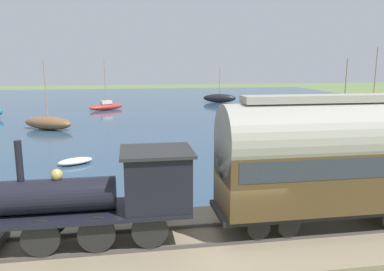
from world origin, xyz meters
The scene contains 14 objects.
ground_plane centered at (0.00, 0.00, 0.00)m, with size 200.00×200.00×0.00m, color #607542.
harbor_water centered at (43.11, 0.00, 0.00)m, with size 80.00×80.00×0.01m.
rail_embankment centered at (0.19, 0.00, 0.28)m, with size 5.24×56.00×0.68m.
steam_locomotive centered at (0.19, 3.99, 2.34)m, with size 2.04×6.37×3.36m.
passenger_coach centered at (0.19, -3.40, 3.17)m, with size 2.40×8.25×4.56m.
sailboat_black centered at (47.43, -10.73, 0.71)m, with size 3.07×5.45×5.56m.
sailboat_navy centered at (20.51, -19.00, 0.46)m, with size 4.71×6.02×7.70m.
sailboat_white centered at (16.11, -13.39, 0.73)m, with size 1.92×3.38×6.59m.
sailboat_red centered at (40.29, 6.71, 0.51)m, with size 3.76×4.89×6.71m.
sailboat_brown centered at (25.77, 11.27, 0.65)m, with size 4.02×5.41×6.61m.
rowboat_off_pier centered at (9.08, 1.73, 0.20)m, with size 2.25×2.51×0.38m.
rowboat_near_shore centered at (12.07, -6.20, 0.19)m, with size 2.38×2.37×0.37m.
rowboat_mid_harbor centered at (12.43, 6.98, 0.20)m, with size 1.95×2.44×0.39m.
rowboat_far_out centered at (4.95, -1.22, 0.24)m, with size 2.93×2.57×0.47m.
Camera 1 is at (-11.25, 3.42, 6.27)m, focal length 35.00 mm.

